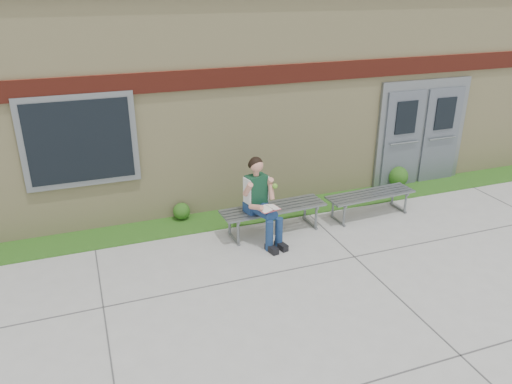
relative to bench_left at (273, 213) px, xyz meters
name	(u,v)px	position (x,y,z in m)	size (l,w,h in m)	color
ground	(313,285)	(-0.08, -1.80, -0.38)	(80.00, 80.00, 0.00)	#9E9E99
grass_strip	(254,214)	(-0.08, 0.80, -0.37)	(16.00, 0.80, 0.02)	#1E5015
school_building	(205,76)	(-0.08, 4.19, 1.72)	(16.20, 6.22, 4.20)	beige
bench_left	(273,213)	(0.00, 0.00, 0.00)	(1.92, 0.63, 0.49)	slate
bench_right	(370,198)	(2.00, 0.00, -0.03)	(1.79, 0.60, 0.46)	slate
girl	(261,200)	(-0.32, -0.22, 0.39)	(0.59, 0.94, 1.49)	navy
shrub_mid	(182,211)	(-1.44, 1.05, -0.20)	(0.32, 0.32, 0.32)	#1E5015
shrub_east	(398,176)	(3.37, 1.05, -0.14)	(0.44, 0.44, 0.44)	#1E5015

